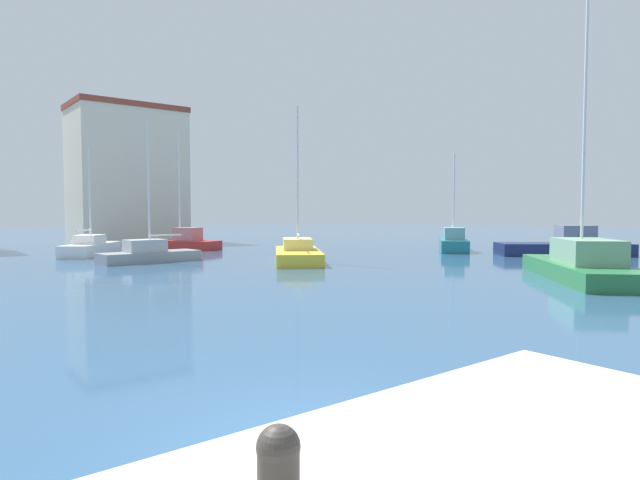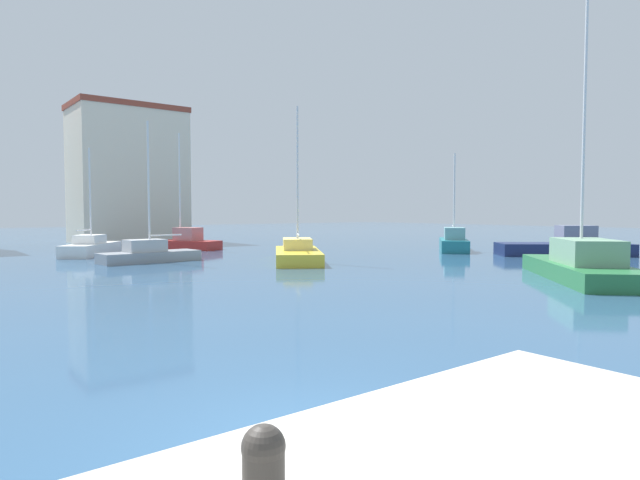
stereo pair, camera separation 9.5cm
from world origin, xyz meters
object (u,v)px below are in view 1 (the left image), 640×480
(sailboat_yellow_near_pier, at_px, (298,253))
(sailboat_green_outer_mooring, at_px, (583,264))
(sailboat_red_mid_harbor, at_px, (182,242))
(sailboat_white_distant_north, at_px, (91,247))
(sailboat_grey_center_channel, at_px, (149,253))
(motorboat_navy_inner_mooring, at_px, (565,246))
(sailboat_teal_distant_east, at_px, (453,242))
(mooring_bollard, at_px, (278,465))

(sailboat_yellow_near_pier, bearing_deg, sailboat_green_outer_mooring, -71.52)
(sailboat_red_mid_harbor, height_order, sailboat_white_distant_north, sailboat_red_mid_harbor)
(sailboat_green_outer_mooring, bearing_deg, sailboat_grey_center_channel, 120.98)
(sailboat_grey_center_channel, xyz_separation_m, motorboat_navy_inner_mooring, (22.82, -12.11, 0.08))
(sailboat_yellow_near_pier, bearing_deg, motorboat_navy_inner_mooring, -23.75)
(sailboat_yellow_near_pier, bearing_deg, sailboat_red_mid_harbor, 94.34)
(sailboat_grey_center_channel, height_order, sailboat_teal_distant_east, sailboat_grey_center_channel)
(sailboat_teal_distant_east, bearing_deg, sailboat_yellow_near_pier, 178.76)
(sailboat_green_outer_mooring, bearing_deg, sailboat_white_distant_north, 116.14)
(sailboat_grey_center_channel, bearing_deg, sailboat_red_mid_harbor, 56.18)
(motorboat_navy_inner_mooring, xyz_separation_m, sailboat_yellow_near_pier, (-16.14, 7.10, -0.09))
(motorboat_navy_inner_mooring, distance_m, sailboat_green_outer_mooring, 13.33)
(sailboat_yellow_near_pier, bearing_deg, sailboat_grey_center_channel, 143.13)
(mooring_bollard, xyz_separation_m, sailboat_grey_center_channel, (9.23, 27.00, -0.87))
(sailboat_red_mid_harbor, xyz_separation_m, sailboat_yellow_near_pier, (1.02, -13.46, -0.07))
(sailboat_teal_distant_east, xyz_separation_m, sailboat_white_distant_north, (-21.44, 12.11, -0.11))
(sailboat_red_mid_harbor, height_order, sailboat_teal_distant_east, sailboat_red_mid_harbor)
(sailboat_grey_center_channel, distance_m, sailboat_teal_distant_east, 20.85)
(mooring_bollard, height_order, sailboat_yellow_near_pier, sailboat_yellow_near_pier)
(motorboat_navy_inner_mooring, relative_size, sailboat_teal_distant_east, 1.13)
(sailboat_green_outer_mooring, bearing_deg, sailboat_yellow_near_pier, 108.48)
(sailboat_yellow_near_pier, height_order, sailboat_teal_distant_east, sailboat_yellow_near_pier)
(sailboat_red_mid_harbor, bearing_deg, mooring_bollard, -112.79)
(mooring_bollard, xyz_separation_m, sailboat_white_distant_north, (7.95, 33.81, -0.85))
(motorboat_navy_inner_mooring, distance_m, sailboat_yellow_near_pier, 17.63)
(sailboat_red_mid_harbor, distance_m, motorboat_navy_inner_mooring, 26.78)
(sailboat_red_mid_harbor, xyz_separation_m, sailboat_teal_distant_east, (14.50, -13.75, 0.07))
(sailboat_grey_center_channel, height_order, sailboat_white_distant_north, sailboat_grey_center_channel)
(sailboat_grey_center_channel, bearing_deg, mooring_bollard, -108.88)
(sailboat_grey_center_channel, height_order, motorboat_navy_inner_mooring, sailboat_grey_center_channel)
(sailboat_grey_center_channel, bearing_deg, sailboat_yellow_near_pier, -36.87)
(sailboat_green_outer_mooring, relative_size, sailboat_white_distant_north, 1.67)
(mooring_bollard, height_order, sailboat_grey_center_channel, sailboat_grey_center_channel)
(motorboat_navy_inner_mooring, bearing_deg, sailboat_green_outer_mooring, -149.82)
(sailboat_grey_center_channel, bearing_deg, sailboat_white_distant_north, 100.67)
(sailboat_teal_distant_east, distance_m, sailboat_green_outer_mooring, 16.16)
(sailboat_red_mid_harbor, xyz_separation_m, sailboat_white_distant_north, (-6.94, -1.64, -0.04))
(motorboat_navy_inner_mooring, bearing_deg, sailboat_red_mid_harbor, 129.85)
(mooring_bollard, xyz_separation_m, motorboat_navy_inner_mooring, (32.05, 14.89, -0.79))
(motorboat_navy_inner_mooring, xyz_separation_m, sailboat_teal_distant_east, (-2.66, 6.81, 0.05))
(motorboat_navy_inner_mooring, bearing_deg, sailboat_white_distant_north, 141.87)
(sailboat_red_mid_harbor, bearing_deg, sailboat_grey_center_channel, -123.82)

